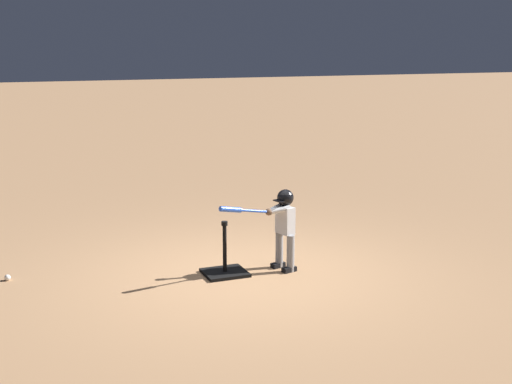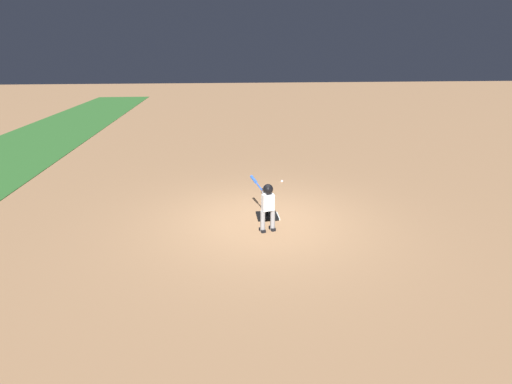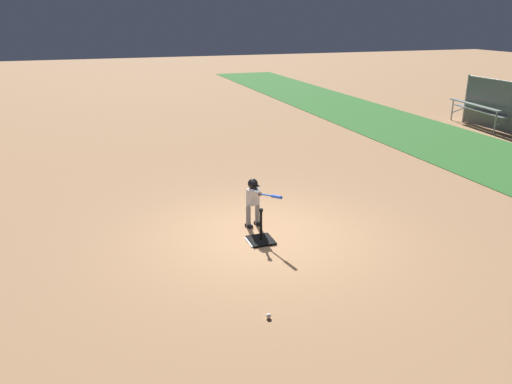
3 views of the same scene
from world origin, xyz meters
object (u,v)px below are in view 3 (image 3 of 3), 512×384
batter_child (254,197)px  baseball (269,316)px  bleachers_far_right (491,115)px  batting_tee (261,238)px

batter_child → baseball: (3.19, -0.87, -0.60)m
baseball → bleachers_far_right: 15.98m
batting_tee → baseball: bearing=-17.1°
bleachers_far_right → baseball: bearing=-53.3°
baseball → bleachers_far_right: size_ratio=0.02×
baseball → batting_tee: bearing=162.9°
baseball → bleachers_far_right: (-9.54, 12.81, 0.40)m
batting_tee → baseball: 2.59m
batter_child → baseball: batter_child is taller
batting_tee → bleachers_far_right: bearing=120.4°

